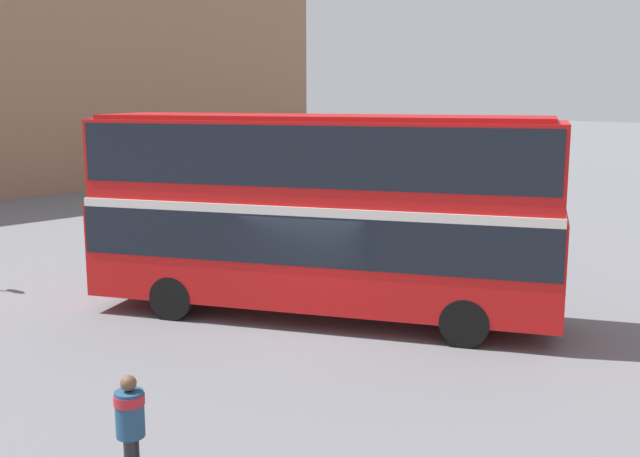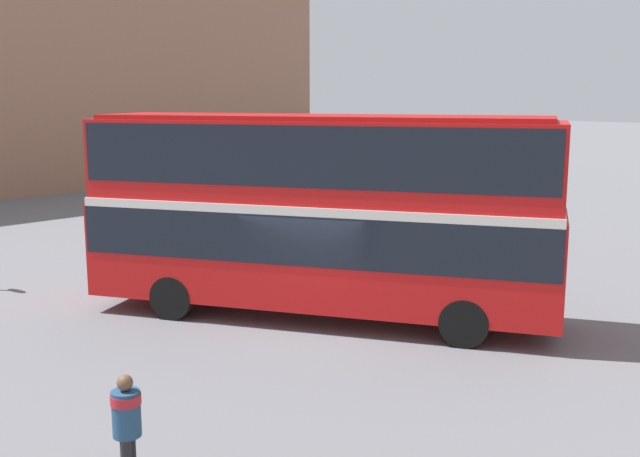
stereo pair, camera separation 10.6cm
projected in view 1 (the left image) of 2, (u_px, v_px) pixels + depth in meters
The scene contains 4 objects.
ground_plane at pixel (319, 327), 16.53m from camera, with size 240.00×240.00×0.00m, color slate.
double_decker_bus at pixel (320, 204), 16.77m from camera, with size 10.58×7.00×4.61m.
pedestrian_foreground at pixel (130, 421), 9.53m from camera, with size 0.55×0.55×1.59m.
parked_car_kerb_far at pixel (437, 184), 35.48m from camera, with size 4.72×2.16×1.65m.
Camera 1 is at (10.89, -11.54, 5.10)m, focal length 42.00 mm.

